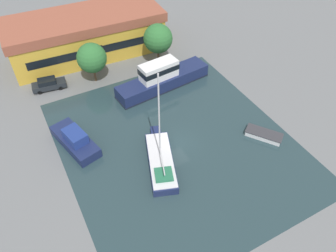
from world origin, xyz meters
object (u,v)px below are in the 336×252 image
(quay_tree_near_building, at_px, (92,58))
(cabin_boat, at_px, (75,140))
(warehouse_building, at_px, (86,34))
(motor_cruiser, at_px, (162,78))
(sailboat_moored, at_px, (161,160))
(quay_tree_by_water, at_px, (158,39))
(parked_car, at_px, (49,84))
(small_dinghy, at_px, (264,135))

(quay_tree_near_building, distance_m, cabin_boat, 13.11)
(cabin_boat, bearing_deg, quay_tree_near_building, 46.73)
(warehouse_building, relative_size, quay_tree_near_building, 4.09)
(quay_tree_near_building, distance_m, motor_cruiser, 10.02)
(sailboat_moored, bearing_deg, quay_tree_by_water, 83.35)
(warehouse_building, relative_size, parked_car, 5.06)
(warehouse_building, xyz_separation_m, sailboat_moored, (-0.42, -26.20, -2.61))
(parked_car, bearing_deg, motor_cruiser, 71.58)
(quay_tree_near_building, relative_size, sailboat_moored, 0.50)
(warehouse_building, xyz_separation_m, quay_tree_near_building, (-1.63, -7.89, 0.60))
(quay_tree_near_building, distance_m, parked_car, 7.14)
(quay_tree_by_water, bearing_deg, motor_cruiser, -112.54)
(warehouse_building, height_order, sailboat_moored, sailboat_moored)
(quay_tree_near_building, bearing_deg, warehouse_building, 78.36)
(cabin_boat, bearing_deg, parked_car, 76.61)
(motor_cruiser, relative_size, cabin_boat, 1.86)
(quay_tree_near_building, distance_m, quay_tree_by_water, 10.20)
(warehouse_building, height_order, parked_car, warehouse_building)
(parked_car, height_order, cabin_boat, cabin_boat)
(quay_tree_by_water, bearing_deg, warehouse_building, 137.14)
(quay_tree_by_water, xyz_separation_m, parked_car, (-16.58, 1.26, -3.30))
(sailboat_moored, bearing_deg, motor_cruiser, 81.69)
(quay_tree_near_building, relative_size, parked_car, 1.24)
(quay_tree_near_building, xyz_separation_m, parked_car, (-6.38, 1.20, -2.99))
(warehouse_building, distance_m, parked_car, 10.70)
(parked_car, relative_size, cabin_boat, 0.63)
(quay_tree_near_building, xyz_separation_m, cabin_boat, (-6.25, -11.14, -2.95))
(warehouse_building, height_order, quay_tree_by_water, warehouse_building)
(parked_car, relative_size, small_dinghy, 1.06)
(quay_tree_by_water, bearing_deg, sailboat_moored, -116.25)
(warehouse_building, height_order, quay_tree_near_building, warehouse_building)
(warehouse_building, distance_m, quay_tree_by_water, 11.73)
(sailboat_moored, distance_m, small_dinghy, 13.00)
(motor_cruiser, bearing_deg, small_dinghy, -162.90)
(warehouse_building, xyz_separation_m, quay_tree_by_water, (8.57, -7.96, 0.91))
(parked_car, xyz_separation_m, cabin_boat, (0.13, -12.34, 0.04))
(sailboat_moored, height_order, cabin_boat, sailboat_moored)
(motor_cruiser, height_order, small_dinghy, motor_cruiser)
(parked_car, height_order, sailboat_moored, sailboat_moored)
(motor_cruiser, height_order, cabin_boat, motor_cruiser)
(quay_tree_near_building, relative_size, motor_cruiser, 0.42)
(warehouse_building, height_order, cabin_boat, warehouse_building)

